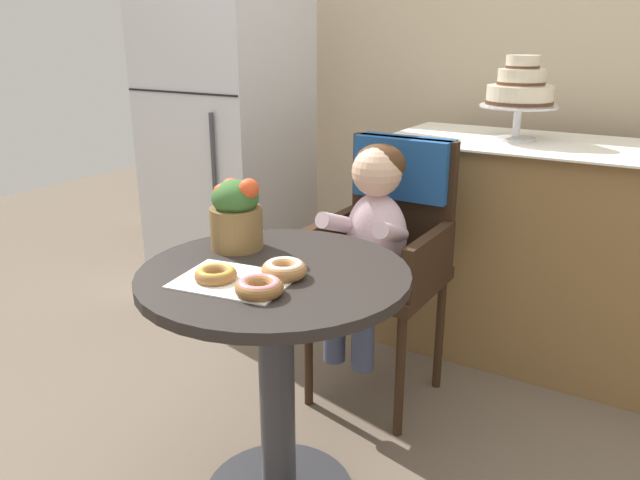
% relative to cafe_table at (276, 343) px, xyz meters
% --- Properties ---
extents(back_wall, '(4.80, 0.10, 2.70)m').
position_rel_cafe_table_xyz_m(back_wall, '(0.00, 1.85, 0.84)').
color(back_wall, '#C1AD8E').
rests_on(back_wall, ground).
extents(cafe_table, '(0.72, 0.72, 0.72)m').
position_rel_cafe_table_xyz_m(cafe_table, '(0.00, 0.00, 0.00)').
color(cafe_table, '#282321').
rests_on(cafe_table, ground).
extents(wicker_chair, '(0.42, 0.45, 0.95)m').
position_rel_cafe_table_xyz_m(wicker_chair, '(-0.01, 0.73, 0.13)').
color(wicker_chair, '#332114').
rests_on(wicker_chair, ground).
extents(seated_child, '(0.27, 0.32, 0.73)m').
position_rel_cafe_table_xyz_m(seated_child, '(-0.01, 0.58, 0.17)').
color(seated_child, silver).
rests_on(seated_child, ground).
extents(paper_napkin, '(0.31, 0.25, 0.00)m').
position_rel_cafe_table_xyz_m(paper_napkin, '(-0.04, -0.11, 0.21)').
color(paper_napkin, white).
rests_on(paper_napkin, cafe_table).
extents(donut_front, '(0.12, 0.12, 0.04)m').
position_rel_cafe_table_xyz_m(donut_front, '(0.05, -0.03, 0.24)').
color(donut_front, '#AD7542').
rests_on(donut_front, cafe_table).
extents(donut_mid, '(0.11, 0.11, 0.03)m').
position_rel_cafe_table_xyz_m(donut_mid, '(-0.08, -0.13, 0.23)').
color(donut_mid, '#936033').
rests_on(donut_mid, cafe_table).
extents(donut_side, '(0.12, 0.12, 0.04)m').
position_rel_cafe_table_xyz_m(donut_side, '(0.06, -0.15, 0.23)').
color(donut_side, '#936033').
rests_on(donut_side, cafe_table).
extents(flower_vase, '(0.15, 0.15, 0.21)m').
position_rel_cafe_table_xyz_m(flower_vase, '(-0.20, 0.09, 0.32)').
color(flower_vase, brown).
rests_on(flower_vase, cafe_table).
extents(display_counter, '(1.56, 0.62, 0.90)m').
position_rel_cafe_table_xyz_m(display_counter, '(0.55, 1.30, -0.05)').
color(display_counter, olive).
rests_on(display_counter, ground).
extents(tiered_cake_stand, '(0.30, 0.30, 0.33)m').
position_rel_cafe_table_xyz_m(tiered_cake_stand, '(0.26, 1.30, 0.58)').
color(tiered_cake_stand, silver).
rests_on(tiered_cake_stand, display_counter).
extents(refrigerator, '(0.64, 0.63, 1.70)m').
position_rel_cafe_table_xyz_m(refrigerator, '(-1.05, 1.10, 0.34)').
color(refrigerator, silver).
rests_on(refrigerator, ground).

